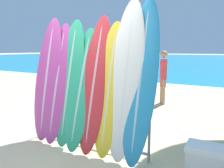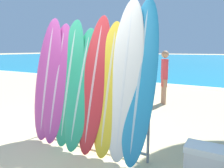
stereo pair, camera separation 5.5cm
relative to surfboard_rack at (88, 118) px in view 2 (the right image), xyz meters
The scene contains 14 objects.
ground_plane 0.78m from the surfboard_rack, 129.83° to the right, with size 160.00×160.00×0.00m, color #CCB789.
ocean_water 36.49m from the surfboard_rack, 90.59° to the left, with size 120.00×60.00×0.01m.
surfboard_rack is the anchor object (origin of this frame).
surfboard_slot_0 1.09m from the surfboard_rack, behind, with size 0.59×0.57×2.24m.
surfboard_slot_1 0.86m from the surfboard_rack, behind, with size 0.55×0.61×2.13m.
surfboard_slot_2 0.71m from the surfboard_rack, behind, with size 0.55×0.59×2.18m.
surfboard_slot_3 0.52m from the surfboard_rack, behind, with size 0.52×0.71×2.03m.
surfboard_slot_4 0.61m from the surfboard_rack, ahead, with size 0.50×0.68×2.22m.
surfboard_slot_5 0.67m from the surfboard_rack, ahead, with size 0.49×0.57×2.10m.
surfboard_slot_6 0.97m from the surfboard_rack, ahead, with size 0.55×0.62×2.43m.
surfboard_slot_7 1.14m from the surfboard_rack, ahead, with size 0.50×0.69×2.42m.
person_near_water 5.19m from the surfboard_rack, 106.41° to the left, with size 0.25×0.29×1.68m.
person_mid_beach 3.59m from the surfboard_rack, 86.48° to the left, with size 0.25×0.28×1.61m.
cooler_box 1.89m from the surfboard_rack, ahead, with size 0.55×0.32×0.44m.
Camera 2 is at (2.49, -2.40, 1.66)m, focal length 35.00 mm.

